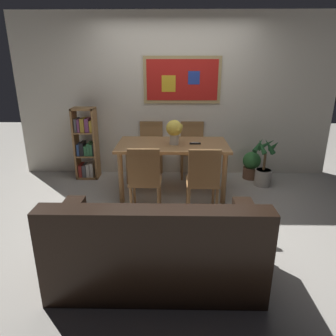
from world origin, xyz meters
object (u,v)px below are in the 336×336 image
object	(u,v)px
dining_chair_near_left	(145,176)
leather_couch	(156,250)
dining_chair_far_right	(192,145)
potted_palm	(264,167)
bookshelf	(87,145)
flower_vase	(174,130)
dining_chair_near_right	(203,177)
dining_table	(173,150)
potted_ivy	(251,165)
tv_remote	(195,143)
dining_chair_far_left	(151,145)

from	to	relation	value
dining_chair_near_left	leather_couch	bearing A→B (deg)	-80.69
dining_chair_far_right	potted_palm	xyz separation A→B (m)	(1.10, -0.44, -0.23)
dining_chair_near_left	bookshelf	distance (m)	1.73
flower_vase	dining_chair_near_right	bearing A→B (deg)	-63.28
dining_table	leather_couch	bearing A→B (deg)	-93.97
leather_couch	potted_ivy	xyz separation A→B (m)	(1.45, 2.58, -0.08)
dining_table	bookshelf	xyz separation A→B (m)	(-1.42, 0.62, -0.10)
dining_chair_near_left	tv_remote	xyz separation A→B (m)	(0.66, 0.70, 0.23)
dining_chair_far_left	potted_palm	world-z (taller)	dining_chair_far_left
potted_palm	potted_ivy	bearing A→B (deg)	111.31
dining_chair_far_left	bookshelf	world-z (taller)	bookshelf
potted_ivy	flower_vase	distance (m)	1.62
dining_chair_near_right	potted_ivy	world-z (taller)	dining_chair_near_right
dining_chair_near_right	dining_chair_far_left	xyz separation A→B (m)	(-0.74, 1.49, 0.00)
dining_chair_near_left	leather_couch	xyz separation A→B (m)	(0.20, -1.23, -0.23)
dining_chair_near_right	bookshelf	xyz separation A→B (m)	(-1.79, 1.37, 0.02)
dining_table	potted_palm	world-z (taller)	potted_palm
dining_table	tv_remote	size ratio (longest dim) A/B	9.97
bookshelf	flower_vase	distance (m)	1.64
dining_chair_far_right	bookshelf	distance (m)	1.75
dining_table	dining_chair_far_left	xyz separation A→B (m)	(-0.36, 0.75, -0.12)
dining_chair_far_left	potted_ivy	xyz separation A→B (m)	(1.67, -0.13, -0.30)
bookshelf	potted_ivy	distance (m)	2.75
dining_chair_near_left	dining_chair_far_left	distance (m)	1.47
dining_chair_far_right	leather_couch	world-z (taller)	dining_chair_far_right
bookshelf	flower_vase	size ratio (longest dim) A/B	3.40
potted_palm	tv_remote	world-z (taller)	potted_palm
potted_palm	dining_chair_near_right	bearing A→B (deg)	-134.80
potted_palm	tv_remote	bearing A→B (deg)	-162.68
dining_table	tv_remote	distance (m)	0.34
dining_chair_far_left	potted_palm	size ratio (longest dim) A/B	1.14
dining_chair_far_left	flower_vase	size ratio (longest dim) A/B	2.64
dining_chair_near_left	bookshelf	xyz separation A→B (m)	(-1.08, 1.35, 0.02)
dining_chair_near_right	leather_couch	world-z (taller)	dining_chair_near_right
dining_chair_near_left	leather_couch	distance (m)	1.27
dining_chair_far_left	dining_chair_far_right	bearing A→B (deg)	0.86
potted_ivy	tv_remote	world-z (taller)	tv_remote
dining_chair_far_left	leather_couch	xyz separation A→B (m)	(0.23, -2.71, -0.23)
leather_couch	bookshelf	world-z (taller)	bookshelf
tv_remote	potted_palm	bearing A→B (deg)	17.32
dining_table	tv_remote	bearing A→B (deg)	-4.60
dining_chair_near_right	flower_vase	size ratio (longest dim) A/B	2.64
leather_couch	flower_vase	world-z (taller)	flower_vase
dining_table	potted_ivy	distance (m)	1.51
potted_ivy	flower_vase	world-z (taller)	flower_vase
dining_table	dining_chair_near_left	xyz separation A→B (m)	(-0.34, -0.72, -0.12)
dining_chair_far_right	potted_ivy	size ratio (longest dim) A/B	1.70
flower_vase	leather_couch	bearing A→B (deg)	-94.74
dining_chair_near_left	potted_ivy	xyz separation A→B (m)	(1.65, 1.34, -0.30)
dining_chair_far_left	dining_chair_far_right	world-z (taller)	same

